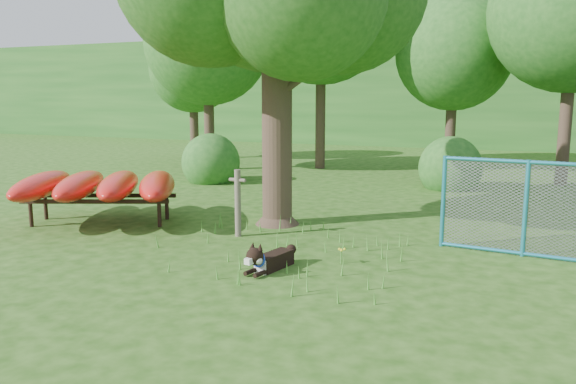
% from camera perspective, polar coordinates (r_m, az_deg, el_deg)
% --- Properties ---
extents(ground, '(80.00, 80.00, 0.00)m').
position_cam_1_polar(ground, '(8.82, -4.23, -7.55)').
color(ground, '#1D460E').
rests_on(ground, ground).
extents(wooden_post, '(0.35, 0.13, 1.27)m').
position_cam_1_polar(wooden_post, '(10.54, -5.12, -0.95)').
color(wooden_post, brown).
rests_on(wooden_post, ground).
extents(kayak_rack, '(4.31, 3.87, 1.04)m').
position_cam_1_polar(kayak_rack, '(12.24, -18.61, 0.65)').
color(kayak_rack, black).
rests_on(kayak_rack, ground).
extents(husky_dog, '(0.47, 1.11, 0.50)m').
position_cam_1_polar(husky_dog, '(8.53, -2.07, -6.87)').
color(husky_dog, black).
rests_on(husky_dog, ground).
extents(fence_section, '(2.73, 0.38, 2.67)m').
position_cam_1_polar(fence_section, '(9.94, 22.98, -1.57)').
color(fence_section, teal).
rests_on(fence_section, ground).
extents(wildflower_clump, '(0.12, 0.12, 0.26)m').
position_cam_1_polar(wildflower_clump, '(8.91, 5.44, -5.97)').
color(wildflower_clump, '#4E9831').
rests_on(wildflower_clump, ground).
extents(bg_tree_a, '(4.40, 4.40, 6.70)m').
position_cam_1_polar(bg_tree_a, '(20.41, -8.20, 14.82)').
color(bg_tree_a, '#36271D').
rests_on(bg_tree_a, ground).
extents(bg_tree_b, '(5.20, 5.20, 8.22)m').
position_cam_1_polar(bg_tree_b, '(20.89, 3.41, 17.89)').
color(bg_tree_b, '#36271D').
rests_on(bg_tree_b, ground).
extents(bg_tree_c, '(4.00, 4.00, 6.12)m').
position_cam_1_polar(bg_tree_c, '(20.70, 16.51, 13.41)').
color(bg_tree_c, '#36271D').
rests_on(bg_tree_c, ground).
extents(bg_tree_d, '(4.80, 4.80, 7.50)m').
position_cam_1_polar(bg_tree_d, '(18.72, 27.11, 16.23)').
color(bg_tree_d, '#36271D').
rests_on(bg_tree_d, ground).
extents(bg_tree_f, '(3.60, 3.60, 5.55)m').
position_cam_1_polar(bg_tree_f, '(24.21, -9.67, 12.17)').
color(bg_tree_f, '#36271D').
rests_on(bg_tree_f, ground).
extents(shrub_left, '(1.80, 1.80, 1.80)m').
position_cam_1_polar(shrub_left, '(17.60, -7.80, 1.04)').
color(shrub_left, '#225C1E').
rests_on(shrub_left, ground).
extents(shrub_mid, '(1.80, 1.80, 1.80)m').
position_cam_1_polar(shrub_mid, '(16.82, 16.06, 0.35)').
color(shrub_mid, '#225C1E').
rests_on(shrub_mid, ground).
extents(wooded_hillside, '(80.00, 12.00, 6.00)m').
position_cam_1_polar(wooded_hillside, '(35.72, 16.66, 9.87)').
color(wooded_hillside, '#225C1E').
rests_on(wooded_hillside, ground).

